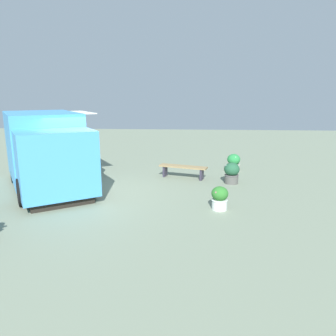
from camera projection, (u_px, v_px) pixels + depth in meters
The scene contains 6 objects.
ground_plane at pixel (94, 191), 10.83m from camera, with size 40.00×40.00×0.00m, color gray.
food_truck at pixel (47, 152), 11.02m from camera, with size 4.63×5.45×2.59m.
planter_flowering_near at pixel (234, 162), 13.74m from camera, with size 0.58×0.58×0.72m.
planter_flowering_far at pixel (220, 198), 9.02m from camera, with size 0.48×0.48×0.68m.
planter_flowering_side at pixel (232, 173), 11.69m from camera, with size 0.57×0.57×0.78m.
plaza_bench at pixel (183, 169), 12.45m from camera, with size 1.93×0.94×0.49m.
Camera 1 is at (3.24, -10.18, 3.19)m, focal length 34.03 mm.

